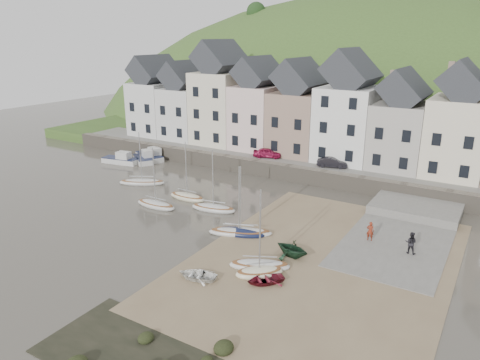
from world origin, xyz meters
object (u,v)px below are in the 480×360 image
Objects in this scene: car_right at (332,163)px; person_dark at (411,243)px; rowboat_white at (197,275)px; rowboat_green at (292,248)px; car_left at (267,153)px; person_red at (370,231)px; rowboat_red at (265,279)px; sailboat_0 at (142,182)px.

person_dark is at bearing -156.06° from car_right.
rowboat_white is 1.01× the size of rowboat_green.
car_left is at bearing -175.19° from rowboat_white.
person_dark is 0.51× the size of car_right.
person_red is (8.58, 12.33, 0.59)m from rowboat_white.
person_red is at bearing 109.97° from rowboat_red.
person_dark is (30.02, -2.22, 0.75)m from sailboat_0.
sailboat_0 is 30.11m from person_dark.
car_left is (-17.16, 14.21, 1.27)m from person_red.
sailboat_0 is 23.55m from rowboat_green.
person_red is (26.66, -1.50, 0.68)m from sailboat_0.
rowboat_green is 0.79× the size of car_right.
car_left is at bearing -35.46° from person_dark.
person_red is at bearing 132.07° from rowboat_white.
car_right is at bearing 35.12° from sailboat_0.
rowboat_white is at bearing -113.48° from rowboat_red.
person_red is at bearing -11.41° from person_dark.
rowboat_green is 20.59m from car_right.
car_right is at bearing -50.75° from person_dark.
person_dark is 0.50× the size of car_left.
person_red is 16.65m from car_right.
rowboat_white is 27.95m from car_left.
sailboat_0 reaches higher than car_right.
rowboat_white reaches higher than rowboat_red.
car_right is at bearing 166.92° from rowboat_white.
rowboat_green is 1.54× the size of person_dark.
car_right is at bearing -67.92° from person_red.
person_red reaches higher than rowboat_red.
sailboat_0 is at bearing -140.51° from rowboat_white.
car_left is at bearing 53.21° from sailboat_0.
sailboat_0 is 15.99m from car_left.
person_red is at bearing -163.59° from car_right.
rowboat_white is at bearing 178.66° from car_left.
rowboat_green is 7.29m from person_red.
rowboat_white is 1.56× the size of person_dark.
rowboat_red is at bearing 58.70° from person_red.
rowboat_red is 1.48× the size of person_dark.
car_left reaches higher than rowboat_white.
rowboat_red is at bearing -27.90° from sailboat_0.
car_right reaches higher than person_red.
sailboat_0 is 2.39× the size of rowboat_red.
person_red is (4.24, 10.37, 0.61)m from rowboat_red.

